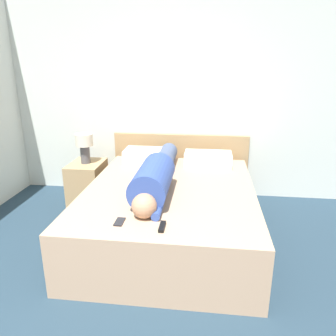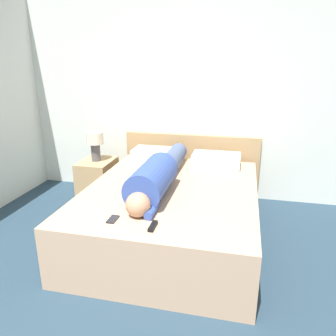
{
  "view_description": "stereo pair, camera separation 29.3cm",
  "coord_description": "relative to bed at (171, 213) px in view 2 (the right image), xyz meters",
  "views": [
    {
      "loc": [
        0.53,
        -0.57,
        1.7
      ],
      "look_at": [
        0.18,
        2.2,
        0.78
      ],
      "focal_mm": 35.0,
      "sensor_mm": 36.0,
      "label": 1
    },
    {
      "loc": [
        0.82,
        -0.52,
        1.7
      ],
      "look_at": [
        0.18,
        2.2,
        0.78
      ],
      "focal_mm": 35.0,
      "sensor_mm": 36.0,
      "label": 2
    }
  ],
  "objects": [
    {
      "name": "wall_back",
      "position": [
        -0.18,
        1.23,
        1.03
      ],
      "size": [
        5.16,
        0.06,
        2.6
      ],
      "color": "silver",
      "rests_on": "ground_plane"
    },
    {
      "name": "bed",
      "position": [
        0.0,
        0.0,
        0.0
      ],
      "size": [
        1.61,
        2.04,
        0.53
      ],
      "color": "tan",
      "rests_on": "ground_plane"
    },
    {
      "name": "headboard",
      "position": [
        0.0,
        1.16,
        0.14
      ],
      "size": [
        1.73,
        0.04,
        0.8
      ],
      "color": "tan",
      "rests_on": "ground_plane"
    },
    {
      "name": "nightstand",
      "position": [
        -1.09,
        0.66,
        0.0
      ],
      "size": [
        0.38,
        0.5,
        0.53
      ],
      "color": "tan",
      "rests_on": "ground_plane"
    },
    {
      "name": "table_lamp",
      "position": [
        -1.09,
        0.66,
        0.5
      ],
      "size": [
        0.2,
        0.2,
        0.36
      ],
      "color": "#4C4C51",
      "rests_on": "nightstand"
    },
    {
      "name": "person_lying",
      "position": [
        -0.12,
        -0.03,
        0.4
      ],
      "size": [
        0.32,
        1.72,
        0.32
      ],
      "color": "tan",
      "rests_on": "bed"
    },
    {
      "name": "pillow_near_headboard",
      "position": [
        -0.34,
        0.76,
        0.35
      ],
      "size": [
        0.57,
        0.32,
        0.17
      ],
      "color": "white",
      "rests_on": "bed"
    },
    {
      "name": "pillow_second",
      "position": [
        0.36,
        0.76,
        0.34
      ],
      "size": [
        0.54,
        0.32,
        0.15
      ],
      "color": "white",
      "rests_on": "bed"
    },
    {
      "name": "tv_remote",
      "position": [
        0.04,
        -0.81,
        0.28
      ],
      "size": [
        0.04,
        0.15,
        0.02
      ],
      "color": "black",
      "rests_on": "bed"
    },
    {
      "name": "cell_phone",
      "position": [
        -0.3,
        -0.76,
        0.27
      ],
      "size": [
        0.06,
        0.13,
        0.01
      ],
      "color": "black",
      "rests_on": "bed"
    }
  ]
}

